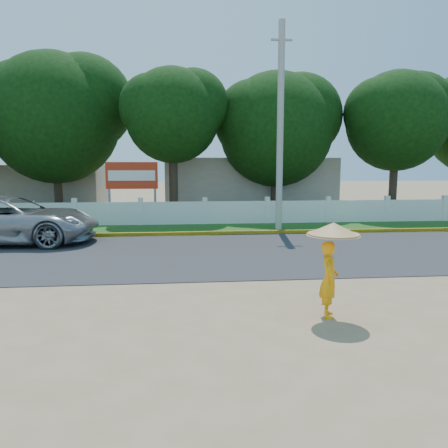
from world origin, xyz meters
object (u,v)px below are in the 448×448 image
at_px(utility_pole, 280,128).
at_px(billboard, 132,179).
at_px(vehicle, 10,220).
at_px(monk_with_parasol, 331,256).

height_order(utility_pole, billboard, utility_pole).
distance_m(vehicle, monk_with_parasol, 12.35).
relative_size(vehicle, billboard, 2.10).
bearing_deg(vehicle, utility_pole, -75.86).
distance_m(monk_with_parasol, billboard, 14.84).
bearing_deg(monk_with_parasol, billboard, 110.35).
height_order(vehicle, monk_with_parasol, monk_with_parasol).
relative_size(utility_pole, billboard, 2.96).
distance_m(vehicle, billboard, 6.71).
xyz_separation_m(utility_pole, monk_with_parasol, (-1.45, -10.80, -3.20)).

